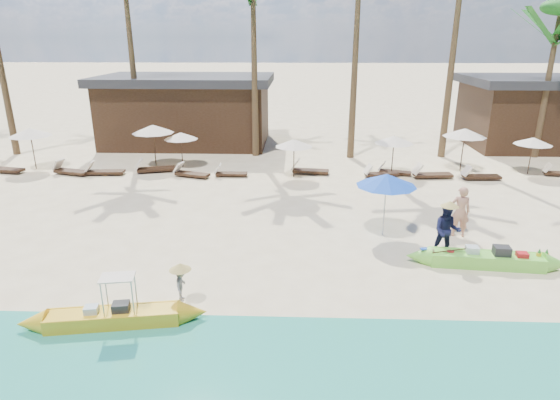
{
  "coord_description": "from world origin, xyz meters",
  "views": [
    {
      "loc": [
        -0.92,
        -12.48,
        6.56
      ],
      "look_at": [
        -1.47,
        2.0,
        1.51
      ],
      "focal_mm": 30.0,
      "sensor_mm": 36.0,
      "label": 1
    }
  ],
  "objects_px": {
    "green_canoe": "(486,259)",
    "blue_umbrella": "(387,180)",
    "yellow_canoe": "(114,317)",
    "tourist": "(460,212)"
  },
  "relations": [
    {
      "from": "green_canoe",
      "to": "yellow_canoe",
      "type": "xyz_separation_m",
      "value": [
        -10.1,
        -3.45,
        -0.02
      ]
    },
    {
      "from": "yellow_canoe",
      "to": "tourist",
      "type": "bearing_deg",
      "value": 20.6
    },
    {
      "from": "tourist",
      "to": "yellow_canoe",
      "type": "bearing_deg",
      "value": 38.12
    },
    {
      "from": "blue_umbrella",
      "to": "yellow_canoe",
      "type": "bearing_deg",
      "value": -142.15
    },
    {
      "from": "yellow_canoe",
      "to": "blue_umbrella",
      "type": "xyz_separation_m",
      "value": [
        7.4,
        5.75,
        1.79
      ]
    },
    {
      "from": "green_canoe",
      "to": "blue_umbrella",
      "type": "height_order",
      "value": "blue_umbrella"
    },
    {
      "from": "yellow_canoe",
      "to": "tourist",
      "type": "xyz_separation_m",
      "value": [
        9.98,
        5.72,
        0.69
      ]
    },
    {
      "from": "yellow_canoe",
      "to": "blue_umbrella",
      "type": "relative_size",
      "value": 2.23
    },
    {
      "from": "green_canoe",
      "to": "yellow_canoe",
      "type": "distance_m",
      "value": 10.67
    },
    {
      "from": "tourist",
      "to": "blue_umbrella",
      "type": "distance_m",
      "value": 2.81
    }
  ]
}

